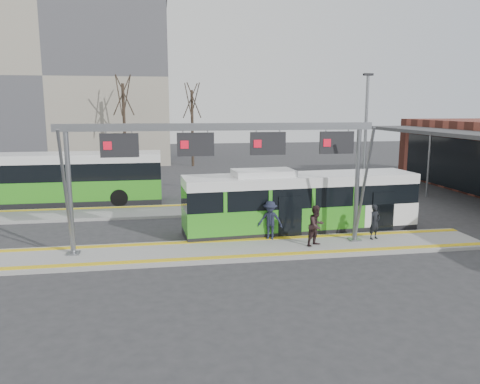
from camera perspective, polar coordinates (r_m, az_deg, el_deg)
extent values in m
plane|color=#2D2D30|center=(19.82, -0.79, -7.27)|extent=(120.00, 120.00, 0.00)
cube|color=gray|center=(19.80, -0.79, -7.06)|extent=(22.00, 3.00, 0.15)
cube|color=gray|center=(27.35, -11.68, -2.40)|extent=(20.00, 3.00, 0.15)
cube|color=yellow|center=(20.86, -1.27, -5.91)|extent=(22.00, 0.35, 0.02)
cube|color=yellow|center=(18.69, -0.25, -7.85)|extent=(22.00, 0.35, 0.02)
cube|color=yellow|center=(28.46, -11.61, -1.73)|extent=(20.00, 0.35, 0.02)
cylinder|color=slate|center=(19.61, -20.07, -0.04)|extent=(0.20, 0.20, 5.05)
cube|color=slate|center=(20.18, -19.63, -7.03)|extent=(0.50, 0.50, 0.06)
cylinder|color=slate|center=(18.93, -20.45, -0.42)|extent=(0.12, 1.46, 4.90)
cylinder|color=slate|center=(21.00, 14.07, 0.92)|extent=(0.20, 0.20, 5.05)
cube|color=slate|center=(21.53, 13.78, -5.64)|extent=(0.50, 0.50, 0.06)
cylinder|color=slate|center=(20.37, 14.85, 0.61)|extent=(0.12, 1.46, 4.90)
cube|color=slate|center=(19.14, -2.46, 7.95)|extent=(13.00, 0.25, 0.30)
cube|color=black|center=(19.11, -14.48, 5.52)|extent=(1.50, 0.12, 0.95)
cube|color=red|center=(19.09, -15.85, 5.45)|extent=(0.32, 0.02, 0.32)
cube|color=black|center=(19.09, -5.44, 5.80)|extent=(1.50, 0.12, 0.95)
cube|color=red|center=(18.99, -6.78, 5.75)|extent=(0.32, 0.02, 0.32)
cube|color=black|center=(19.53, 3.42, 5.93)|extent=(1.50, 0.12, 0.95)
cube|color=red|center=(19.37, 2.16, 5.90)|extent=(0.32, 0.02, 0.32)
cube|color=black|center=(20.41, 11.71, 5.92)|extent=(1.50, 0.12, 0.95)
cube|color=red|center=(20.19, 10.58, 5.91)|extent=(0.32, 0.02, 0.32)
cylinder|color=slate|center=(33.90, 22.00, 3.05)|extent=(0.14, 0.14, 4.30)
cube|color=gray|center=(55.89, -21.53, 12.69)|extent=(24.00, 12.00, 18.00)
cube|color=black|center=(23.06, 7.32, -4.40)|extent=(11.41, 3.14, 0.33)
cube|color=#339420|center=(22.89, 7.36, -2.70)|extent=(11.41, 3.14, 1.08)
cube|color=black|center=(22.69, 7.42, -0.21)|extent=(11.40, 3.07, 0.94)
cube|color=white|center=(22.57, 7.46, 1.55)|extent=(11.41, 3.14, 0.47)
cube|color=orange|center=(25.12, 19.56, 1.71)|extent=(0.16, 1.68, 0.26)
cube|color=white|center=(21.93, 2.88, 2.36)|extent=(2.92, 1.86, 0.28)
cylinder|color=black|center=(20.94, -1.84, -4.97)|extent=(0.96, 0.34, 0.94)
cylinder|color=black|center=(22.94, -2.89, -3.63)|extent=(0.96, 0.34, 0.94)
cylinder|color=black|center=(23.47, 16.01, -3.70)|extent=(0.96, 0.34, 0.94)
cylinder|color=black|center=(25.26, 13.71, -2.61)|extent=(0.96, 0.34, 0.94)
cube|color=black|center=(31.32, -21.29, -1.08)|extent=(12.78, 2.76, 0.37)
cube|color=#339420|center=(31.18, -21.39, 0.35)|extent=(12.78, 2.76, 1.22)
cube|color=black|center=(31.02, -21.53, 2.44)|extent=(12.78, 2.68, 1.06)
cube|color=white|center=(30.93, -21.62, 3.90)|extent=(12.78, 2.76, 0.53)
cylinder|color=black|center=(29.52, -14.50, -0.68)|extent=(1.07, 0.32, 1.06)
cylinder|color=black|center=(31.89, -14.15, 0.14)|extent=(1.07, 0.32, 1.06)
cylinder|color=black|center=(33.34, -26.93, -0.32)|extent=(0.98, 0.30, 0.98)
cylinder|color=black|center=(35.40, -25.88, 0.32)|extent=(0.98, 0.30, 0.98)
imported|color=black|center=(21.78, 16.10, -3.52)|extent=(0.67, 0.57, 1.57)
imported|color=#2F1F21|center=(20.19, 9.29, -4.07)|extent=(1.07, 1.00, 1.74)
imported|color=#1B1F31|center=(20.92, 3.70, -3.45)|extent=(1.29, 1.06, 1.74)
cylinder|color=#382B21|center=(46.02, -13.91, 7.64)|extent=(0.28, 0.28, 8.19)
cylinder|color=#382B21|center=(48.37, -5.83, 7.70)|extent=(0.28, 0.28, 7.69)
cylinder|color=slate|center=(26.39, 14.97, 5.30)|extent=(0.16, 0.16, 7.69)
cube|color=black|center=(26.35, 15.36, 13.66)|extent=(0.50, 0.25, 0.12)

